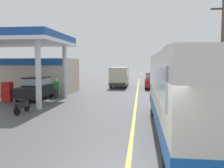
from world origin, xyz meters
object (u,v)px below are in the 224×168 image
Objects in this scene: minibus_opposing_lane at (120,75)px; motorcycle_parked_forecourt at (22,106)px; car_trailing_behind_bus at (152,80)px; pedestrian_near_pump at (56,87)px; coach_bus_main at (186,93)px; car_at_pump at (36,87)px.

minibus_opposing_lane is 3.41× the size of motorcycle_parked_forecourt.
motorcycle_parked_forecourt is 17.09m from car_trailing_behind_bus.
minibus_opposing_lane is at bearing 67.64° from pedestrian_near_pump.
coach_bus_main is 2.63× the size of car_trailing_behind_bus.
motorcycle_parked_forecourt is 0.43× the size of car_trailing_behind_bus.
pedestrian_near_pump is (-8.85, 9.21, -0.79)m from coach_bus_main.
minibus_opposing_lane is 17.32m from motorcycle_parked_forecourt.
minibus_opposing_lane is at bearing 75.69° from motorcycle_parked_forecourt.
car_at_pump and car_trailing_behind_bus have the same top height.
car_at_pump is 1.00× the size of car_trailing_behind_bus.
coach_bus_main is at bearing -77.28° from minibus_opposing_lane.
coach_bus_main reaches higher than car_trailing_behind_bus.
car_trailing_behind_bus is (-0.53, 18.07, -0.71)m from coach_bus_main.
motorcycle_parked_forecourt is at bearing 160.56° from coach_bus_main.
coach_bus_main is 6.65× the size of pedestrian_near_pump.
coach_bus_main is 12.80m from pedestrian_near_pump.
motorcycle_parked_forecourt is at bearing -74.45° from car_at_pump.
minibus_opposing_lane reaches higher than car_trailing_behind_bus.
minibus_opposing_lane is (-4.48, 19.84, -0.25)m from coach_bus_main.
car_trailing_behind_bus is at bearing -24.20° from minibus_opposing_lane.
coach_bus_main is 2.63× the size of car_at_pump.
motorcycle_parked_forecourt is 6.14m from pedestrian_near_pump.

